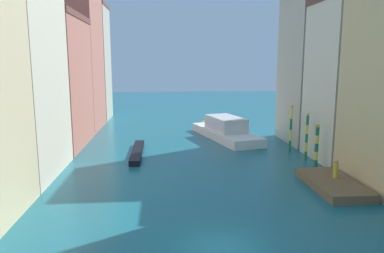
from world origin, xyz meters
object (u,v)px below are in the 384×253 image
at_px(waterfront_dock, 333,184).
at_px(gondola_black, 137,152).
at_px(vaporetto_white, 225,130).
at_px(mooring_pole_1, 307,136).
at_px(mooring_pole_2, 291,128).
at_px(person_on_dock, 336,169).
at_px(mooring_pole_0, 317,145).
at_px(motorboat_0, 210,122).

xyz_separation_m(waterfront_dock, gondola_black, (-15.10, 11.41, -0.06)).
height_order(vaporetto_white, gondola_black, vaporetto_white).
relative_size(vaporetto_white, gondola_black, 1.51).
bearing_deg(mooring_pole_1, gondola_black, 167.85).
bearing_deg(gondola_black, mooring_pole_2, 0.30).
distance_m(person_on_dock, gondola_black, 19.00).
distance_m(waterfront_dock, mooring_pole_2, 11.73).
height_order(person_on_dock, mooring_pole_0, mooring_pole_0).
height_order(waterfront_dock, vaporetto_white, vaporetto_white).
height_order(mooring_pole_2, gondola_black, mooring_pole_2).
height_order(person_on_dock, mooring_pole_2, mooring_pole_2).
xyz_separation_m(waterfront_dock, motorboat_0, (-5.26, 29.56, -0.02)).
bearing_deg(mooring_pole_0, vaporetto_white, 113.16).
height_order(mooring_pole_0, vaporetto_white, mooring_pole_0).
bearing_deg(motorboat_0, gondola_black, -118.47).
xyz_separation_m(person_on_dock, gondola_black, (-15.50, 10.93, -1.05)).
bearing_deg(person_on_dock, mooring_pole_2, 87.80).
bearing_deg(vaporetto_white, gondola_black, -144.41).
distance_m(mooring_pole_2, vaporetto_white, 9.32).
bearing_deg(person_on_dock, motorboat_0, 101.02).
relative_size(waterfront_dock, mooring_pole_0, 1.70).
bearing_deg(person_on_dock, mooring_pole_0, 83.17).
distance_m(mooring_pole_0, motorboat_0, 25.03).
height_order(vaporetto_white, motorboat_0, vaporetto_white).
xyz_separation_m(person_on_dock, mooring_pole_2, (0.42, 11.02, 1.17)).
bearing_deg(motorboat_0, mooring_pole_1, -73.62).
xyz_separation_m(person_on_dock, vaporetto_white, (-5.16, 18.34, -0.31)).
relative_size(mooring_pole_0, mooring_pole_1, 0.88).
height_order(waterfront_dock, motorboat_0, waterfront_dock).
bearing_deg(vaporetto_white, mooring_pole_2, -52.65).
height_order(gondola_black, motorboat_0, motorboat_0).
height_order(waterfront_dock, mooring_pole_0, mooring_pole_0).
xyz_separation_m(mooring_pole_2, vaporetto_white, (-5.58, 7.32, -1.48)).
distance_m(waterfront_dock, mooring_pole_1, 8.24).
xyz_separation_m(waterfront_dock, mooring_pole_1, (1.10, 7.92, 1.99)).
bearing_deg(mooring_pole_0, mooring_pole_1, 87.51).
height_order(person_on_dock, vaporetto_white, vaporetto_white).
bearing_deg(motorboat_0, waterfront_dock, -79.90).
bearing_deg(gondola_black, vaporetto_white, 35.59).
relative_size(person_on_dock, gondola_black, 0.16).
bearing_deg(mooring_pole_1, mooring_pole_0, -92.49).
relative_size(mooring_pole_2, vaporetto_white, 0.36).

